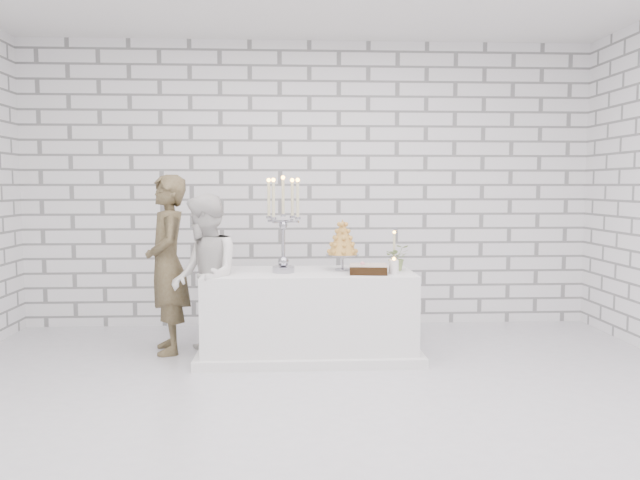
{
  "coord_description": "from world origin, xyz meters",
  "views": [
    {
      "loc": [
        -0.23,
        -4.17,
        1.5
      ],
      "look_at": [
        0.03,
        0.93,
        1.05
      ],
      "focal_mm": 35.24,
      "sensor_mm": 36.0,
      "label": 1
    }
  ],
  "objects_px": {
    "cake_table": "(309,314)",
    "croquembouche": "(343,245)",
    "groom": "(168,264)",
    "candelabra": "(283,224)",
    "bride": "(205,278)"
  },
  "relations": [
    {
      "from": "bride",
      "to": "croquembouche",
      "type": "distance_m",
      "value": 1.22
    },
    {
      "from": "cake_table",
      "to": "croquembouche",
      "type": "bearing_deg",
      "value": 11.9
    },
    {
      "from": "cake_table",
      "to": "croquembouche",
      "type": "xyz_separation_m",
      "value": [
        0.3,
        0.06,
        0.6
      ]
    },
    {
      "from": "croquembouche",
      "to": "cake_table",
      "type": "bearing_deg",
      "value": -168.1
    },
    {
      "from": "groom",
      "to": "candelabra",
      "type": "bearing_deg",
      "value": 60.63
    },
    {
      "from": "groom",
      "to": "croquembouche",
      "type": "height_order",
      "value": "groom"
    },
    {
      "from": "cake_table",
      "to": "candelabra",
      "type": "height_order",
      "value": "candelabra"
    },
    {
      "from": "cake_table",
      "to": "croquembouche",
      "type": "distance_m",
      "value": 0.67
    },
    {
      "from": "cake_table",
      "to": "bride",
      "type": "xyz_separation_m",
      "value": [
        -0.89,
        -0.09,
        0.34
      ]
    },
    {
      "from": "cake_table",
      "to": "croquembouche",
      "type": "height_order",
      "value": "croquembouche"
    },
    {
      "from": "groom",
      "to": "croquembouche",
      "type": "relative_size",
      "value": 3.52
    },
    {
      "from": "bride",
      "to": "candelabra",
      "type": "height_order",
      "value": "candelabra"
    },
    {
      "from": "bride",
      "to": "candelabra",
      "type": "relative_size",
      "value": 1.72
    },
    {
      "from": "groom",
      "to": "candelabra",
      "type": "height_order",
      "value": "groom"
    },
    {
      "from": "bride",
      "to": "croquembouche",
      "type": "xyz_separation_m",
      "value": [
        1.18,
        0.15,
        0.26
      ]
    }
  ]
}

